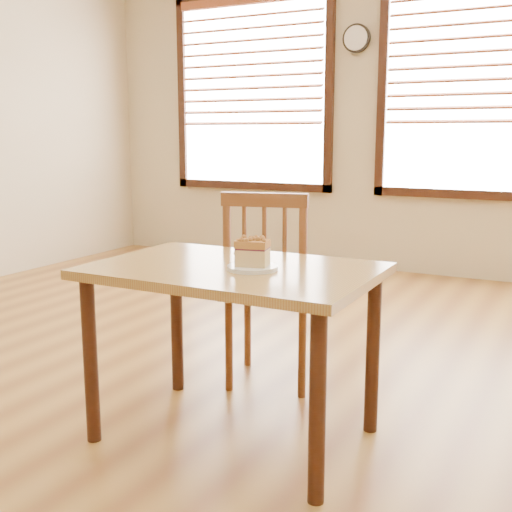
{
  "coord_description": "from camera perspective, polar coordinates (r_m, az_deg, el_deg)",
  "views": [
    {
      "loc": [
        1.25,
        -1.92,
        1.29
      ],
      "look_at": [
        0.06,
        0.34,
        0.8
      ],
      "focal_mm": 45.0,
      "sensor_mm": 36.0,
      "label": 1
    }
  ],
  "objects": [
    {
      "name": "window_right",
      "position": [
        5.99,
        19.23,
        15.24
      ],
      "size": [
        1.76,
        0.1,
        1.96
      ],
      "color": "white",
      "rests_on": "room_shell"
    },
    {
      "name": "ground",
      "position": [
        2.63,
        -4.89,
        -18.59
      ],
      "size": [
        8.0,
        8.0,
        0.0
      ],
      "primitive_type": "plane",
      "color": "olive"
    },
    {
      "name": "wall_clock",
      "position": [
        6.28,
        8.91,
        18.58
      ],
      "size": [
        0.26,
        0.05,
        0.26
      ],
      "color": "black",
      "rests_on": "room_shell"
    },
    {
      "name": "plate",
      "position": [
        2.58,
        -0.31,
        -1.05
      ],
      "size": [
        0.21,
        0.21,
        0.02
      ],
      "color": "white",
      "rests_on": "cafe_table_main"
    },
    {
      "name": "cafe_chair_main",
      "position": [
        3.28,
        1.38,
        -2.78
      ],
      "size": [
        0.56,
        0.56,
        1.02
      ],
      "rotation": [
        0.0,
        0.0,
        3.39
      ],
      "color": "brown",
      "rests_on": "ground"
    },
    {
      "name": "window_left",
      "position": [
        6.7,
        -0.39,
        15.28
      ],
      "size": [
        1.76,
        0.1,
        1.96
      ],
      "color": "white",
      "rests_on": "room_shell"
    },
    {
      "name": "cafe_table_main",
      "position": [
        2.67,
        -2.01,
        -3.08
      ],
      "size": [
        1.16,
        0.78,
        0.75
      ],
      "rotation": [
        0.0,
        0.0,
        0.0
      ],
      "color": "#A78841",
      "rests_on": "ground"
    },
    {
      "name": "cake_slice",
      "position": [
        2.57,
        -0.32,
        0.44
      ],
      "size": [
        0.15,
        0.12,
        0.12
      ],
      "rotation": [
        0.0,
        0.0,
        0.22
      ],
      "color": "tan",
      "rests_on": "plate"
    }
  ]
}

